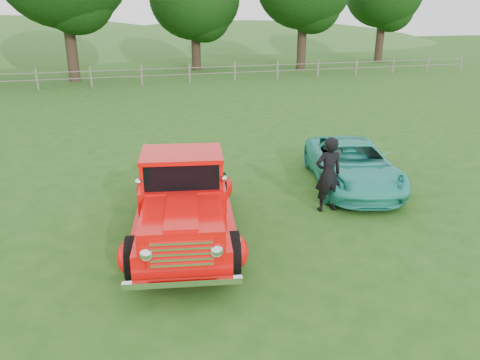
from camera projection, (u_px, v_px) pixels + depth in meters
name	position (u px, v px, depth m)	size (l,w,h in m)	color
ground	(268.00, 240.00, 9.25)	(140.00, 140.00, 0.00)	#1E4C14
distant_hills	(83.00, 81.00, 62.99)	(116.00, 60.00, 18.00)	#376625
fence_line	(142.00, 75.00, 28.79)	(48.00, 0.12, 1.20)	slate
red_pickup	(184.00, 199.00, 9.18)	(2.95, 5.23, 1.78)	black
teal_sedan	(352.00, 164.00, 12.01)	(1.92, 4.17, 1.16)	teal
man	(328.00, 174.00, 10.39)	(0.63, 0.41, 1.72)	black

